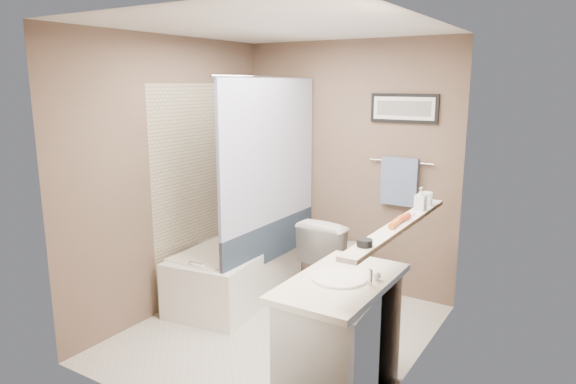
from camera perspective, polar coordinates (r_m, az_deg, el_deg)
The scene contains 33 objects.
ground at distance 4.36m, azimuth -1.08°, elevation -15.32°, with size 2.50×2.50×0.00m, color beige.
ceiling at distance 3.89m, azimuth -1.22°, elevation 17.60°, with size 2.20×2.50×0.04m, color white.
wall_back at distance 5.01m, azimuth 6.51°, elevation 2.75°, with size 2.20×0.04×2.40m, color brown.
wall_front at distance 3.02m, azimuth -13.92°, elevation -3.72°, with size 2.20×0.04×2.40m, color brown.
wall_left at distance 4.62m, azimuth -12.48°, elevation 1.75°, with size 0.04×2.50×2.40m, color brown.
wall_right at distance 3.50m, azimuth 13.88°, elevation -1.58°, with size 0.04×2.50×2.40m, color brown.
tile_surround at distance 5.03m, azimuth -8.52°, elevation 0.40°, with size 0.02×1.55×2.00m, color #B9AC8C.
curtain_rod at distance 4.51m, azimuth -2.03°, elevation 12.63°, with size 0.02×0.02×1.55m, color silver.
curtain_upper at distance 4.55m, azimuth -1.97°, elevation 4.42°, with size 0.03×1.45×1.28m, color silver.
curtain_lower at distance 4.73m, azimuth -1.90°, elevation -5.48°, with size 0.03×1.45×0.36m, color #263548.
mirror at distance 3.28m, azimuth 13.60°, elevation 5.01°, with size 0.02×1.60×1.00m, color silver.
shelf at distance 3.40m, azimuth 12.29°, elevation -3.64°, with size 0.12×1.60×0.03m, color silver.
towel_bar at distance 4.78m, azimuth 12.44°, elevation 3.30°, with size 0.02×0.02×0.60m, color silver.
towel at distance 4.79m, azimuth 12.26°, elevation 1.15°, with size 0.34×0.05×0.44m, color #849DC0.
art_frame at distance 4.75m, azimuth 12.78°, elevation 9.06°, with size 0.62×0.03×0.26m, color black.
art_mat at distance 4.74m, azimuth 12.72°, elevation 9.06°, with size 0.56×0.00×0.20m, color white.
art_image at distance 4.73m, azimuth 12.71°, elevation 9.05°, with size 0.50×0.00×0.13m, color #595959.
door at distance 2.73m, azimuth -5.64°, elevation -9.58°, with size 0.80×0.02×2.00m, color silver.
door_handle at distance 2.97m, azimuth -10.15°, elevation -7.92°, with size 0.02×0.02×0.10m, color silver.
bathtub at distance 4.99m, azimuth -5.63°, elevation -8.60°, with size 0.70×1.50×0.50m, color white.
tub_rim at distance 4.90m, azimuth -5.69°, elevation -5.87°, with size 0.56×1.36×0.02m, color white.
toilet at distance 4.82m, azimuth 5.77°, elevation -7.34°, with size 0.46×0.80×0.82m, color silver.
vanity at distance 3.34m, azimuth 5.89°, elevation -16.70°, with size 0.50×0.90×0.80m, color silver.
countertop at distance 3.17m, azimuth 5.89°, elevation -9.97°, with size 0.54×0.96×0.04m, color silver.
sink_basin at distance 3.16m, azimuth 5.74°, elevation -9.47°, with size 0.34×0.34×0.01m, color white.
faucet_spout at distance 3.07m, azimuth 9.15°, elevation -9.39°, with size 0.02×0.02×0.10m, color silver.
faucet_knob at distance 3.16m, azimuth 9.85°, elevation -9.14°, with size 0.05×0.05×0.05m, color white.
candle_bowl_near at distance 2.88m, azimuth 8.51°, elevation -5.61°, with size 0.09×0.09×0.04m, color black.
hair_brush_front at distance 3.33m, azimuth 11.91°, elevation -3.31°, with size 0.04×0.04×0.22m, color #CF611D.
hair_brush_back at distance 3.42m, azimuth 12.49°, elevation -2.92°, with size 0.04×0.04×0.22m, color #BF3F1A.
pink_comb at distance 3.58m, azimuth 13.40°, elevation -2.58°, with size 0.03×0.16×0.01m, color pink.
glass_jar at distance 3.92m, azimuth 15.17°, elevation -0.73°, with size 0.08×0.08×0.10m, color white.
soap_bottle at distance 3.77m, azimuth 14.52°, elevation -0.71°, with size 0.07×0.07×0.16m, color #999999.
Camera 1 is at (2.10, -3.25, 2.00)m, focal length 32.00 mm.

